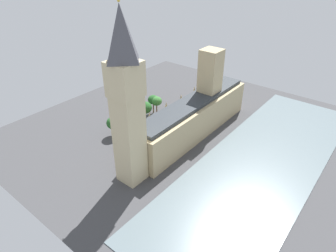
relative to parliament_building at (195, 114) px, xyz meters
name	(u,v)px	position (x,y,z in m)	size (l,w,h in m)	color
ground_plane	(188,132)	(1.99, 1.67, -9.30)	(140.42, 140.42, 0.00)	#424244
river_thames	(263,162)	(-33.51, 1.67, -9.17)	(39.42, 126.38, 0.25)	slate
parliament_building	(195,114)	(0.00, 0.00, 0.00)	(14.05, 68.08, 35.17)	tan
clock_tower	(127,100)	(-0.62, 39.98, 21.79)	(9.22, 9.22, 60.03)	#CCBA8E
car_yellow_cab_kerbside	(197,101)	(15.55, -25.73, -8.41)	(1.83, 4.38, 1.74)	gold
car_blue_under_trees	(181,107)	(17.67, -14.23, -8.41)	(1.90, 4.44, 1.74)	navy
car_white_corner	(167,116)	(17.36, -2.35, -8.41)	(1.95, 4.33, 1.74)	silver
car_dark_green_by_river_gate	(152,125)	(17.34, 8.83, -8.41)	(2.03, 4.10, 1.74)	#19472D
double_decker_bus_trailing	(139,132)	(15.79, 19.03, -6.66)	(3.06, 10.61, 4.75)	#B20C0F
pedestrian_near_tower	(182,121)	(9.08, -2.87, -8.53)	(0.55, 0.65, 1.71)	#336B60
pedestrian_leading	(145,145)	(9.34, 22.38, -8.59)	(0.66, 0.61, 1.58)	navy
pedestrian_midblock	(202,109)	(8.64, -19.90, -8.61)	(0.64, 0.58, 1.53)	maroon
plane_tree_far_end	(157,101)	(24.29, -2.46, -2.40)	(5.31, 5.31, 9.21)	brown
plane_tree_opposite_hall	(114,123)	(25.83, 24.44, -3.10)	(6.21, 6.21, 8.86)	brown
plane_tree_slot_10	(145,108)	(24.29, 5.90, -2.62)	(6.63, 6.63, 9.52)	brown
plane_tree_slot_11	(153,100)	(26.43, -2.40, -2.28)	(5.31, 5.31, 9.33)	brown
street_lamp_slot_12	(150,108)	(25.04, 1.71, -4.58)	(0.56, 0.56, 6.83)	black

